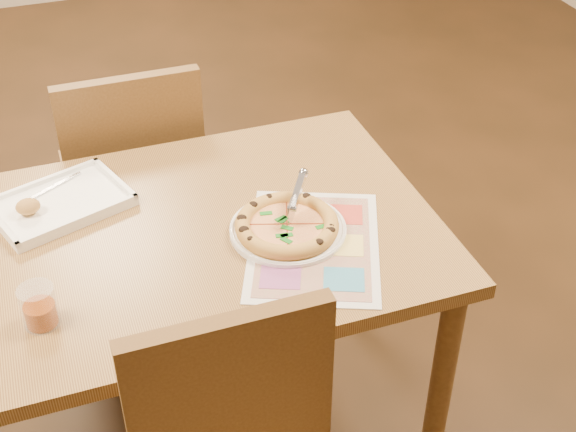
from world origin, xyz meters
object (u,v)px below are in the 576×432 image
object	(u,v)px
dining_table	(175,262)
menu	(314,245)
pizza	(287,225)
pizza_cutter	(296,196)
glass_tumbler	(39,309)
chair_far	(133,162)
plate	(288,230)
appetizer_tray	(58,205)

from	to	relation	value
dining_table	menu	distance (m)	0.36
pizza	pizza_cutter	bearing A→B (deg)	44.88
pizza_cutter	menu	distance (m)	0.13
pizza	pizza_cutter	xyz separation A→B (m)	(0.04, 0.04, 0.05)
glass_tumbler	chair_far	bearing A→B (deg)	67.94
plate	chair_far	bearing A→B (deg)	111.51
pizza	appetizer_tray	world-z (taller)	appetizer_tray
pizza_cutter	glass_tumbler	size ratio (longest dim) A/B	1.26
plate	pizza_cutter	bearing A→B (deg)	43.20
plate	menu	distance (m)	0.08
pizza	glass_tumbler	bearing A→B (deg)	-169.05
pizza	appetizer_tray	xyz separation A→B (m)	(-0.51, 0.30, -0.02)
chair_far	pizza_cutter	size ratio (longest dim) A/B	3.86
plate	pizza_cutter	distance (m)	0.09
pizza_cutter	menu	bearing A→B (deg)	-139.06
chair_far	appetizer_tray	bearing A→B (deg)	58.20
plate	menu	size ratio (longest dim) A/B	0.66
pizza_cutter	glass_tumbler	bearing A→B (deg)	139.10
dining_table	pizza_cutter	distance (m)	0.35
plate	pizza	world-z (taller)	pizza
plate	pizza	size ratio (longest dim) A/B	1.13
chair_far	pizza	distance (m)	0.76
plate	dining_table	bearing A→B (deg)	162.55
dining_table	chair_far	size ratio (longest dim) A/B	2.77
pizza	appetizer_tray	size ratio (longest dim) A/B	0.66
appetizer_tray	glass_tumbler	bearing A→B (deg)	-101.16
glass_tumbler	plate	bearing A→B (deg)	11.51
pizza_cutter	plate	bearing A→B (deg)	168.77
chair_far	appetizer_tray	size ratio (longest dim) A/B	1.23
dining_table	glass_tumbler	xyz separation A→B (m)	(-0.33, -0.21, 0.13)
dining_table	glass_tumbler	world-z (taller)	glass_tumbler
dining_table	pizza	bearing A→B (deg)	-19.18
pizza_cutter	menu	world-z (taller)	pizza_cutter
plate	menu	world-z (taller)	plate
dining_table	pizza	distance (m)	0.30
chair_far	menu	size ratio (longest dim) A/B	1.09
menu	plate	bearing A→B (deg)	120.49
dining_table	pizza_cutter	size ratio (longest dim) A/B	10.69
pizza_cutter	menu	size ratio (longest dim) A/B	0.28
chair_far	glass_tumbler	world-z (taller)	chair_far
menu	pizza_cutter	bearing A→B (deg)	95.37
chair_far	pizza	xyz separation A→B (m)	(0.27, -0.69, 0.18)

